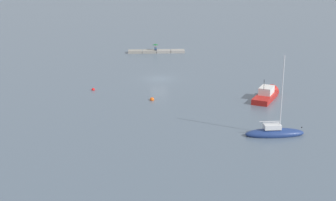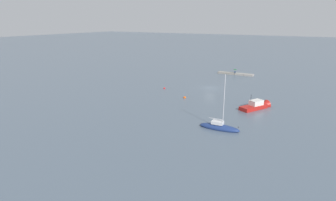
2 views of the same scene
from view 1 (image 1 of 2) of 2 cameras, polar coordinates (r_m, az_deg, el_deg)
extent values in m
plane|color=slate|center=(74.77, -1.02, 2.52)|extent=(500.00, 500.00, 0.00)
cube|color=gray|center=(94.92, 1.12, 5.74)|extent=(2.63, 1.78, 0.52)
cube|color=gray|center=(94.79, -0.53, 5.72)|extent=(2.63, 1.78, 0.52)
cube|color=gray|center=(94.74, -2.18, 5.71)|extent=(2.63, 1.78, 0.52)
cube|color=gray|center=(94.76, -3.83, 5.68)|extent=(2.63, 1.78, 0.52)
cube|color=#1E2333|center=(94.36, -1.42, 5.88)|extent=(0.43, 0.48, 0.16)
cube|color=navy|center=(94.59, -1.46, 6.01)|extent=(0.43, 0.29, 0.52)
sphere|color=tan|center=(94.53, -1.46, 6.23)|extent=(0.22, 0.22, 0.22)
cylinder|color=black|center=(94.59, -1.46, 6.18)|extent=(0.02, 0.02, 1.05)
cone|color=#19662D|center=(94.48, -1.46, 6.52)|extent=(1.12, 1.12, 0.20)
sphere|color=black|center=(94.46, -1.46, 6.59)|extent=(0.05, 0.05, 0.05)
ellipsoid|color=navy|center=(52.77, 12.25, -3.75)|extent=(6.33, 2.06, 1.07)
cube|color=silver|center=(52.42, 11.97, -2.96)|extent=(1.80, 1.15, 0.49)
cylinder|color=silver|center=(51.57, 13.08, 0.90)|extent=(0.11, 0.11, 7.79)
cylinder|color=silver|center=(52.16, 11.71, -2.39)|extent=(2.19, 0.17, 0.08)
sphere|color=black|center=(53.49, 15.24, -3.02)|extent=(0.14, 0.14, 0.14)
cube|color=red|center=(65.04, 11.15, 0.24)|extent=(4.43, 5.93, 0.94)
cone|color=red|center=(67.67, 11.74, 0.85)|extent=(2.66, 2.66, 1.98)
cube|color=silver|center=(65.42, 11.34, 1.17)|extent=(2.53, 2.91, 0.94)
cube|color=#283847|center=(66.04, 11.49, 1.35)|extent=(1.37, 0.79, 0.65)
cylinder|color=black|center=(63.71, 11.06, 1.82)|extent=(0.06, 0.06, 1.31)
sphere|color=red|center=(69.31, -8.66, 1.25)|extent=(0.46, 0.46, 0.46)
sphere|color=#EA5914|center=(63.85, -1.87, 0.12)|extent=(0.58, 0.58, 0.58)
camera|label=2|loc=(28.25, 69.95, 1.35)|focal=30.68mm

